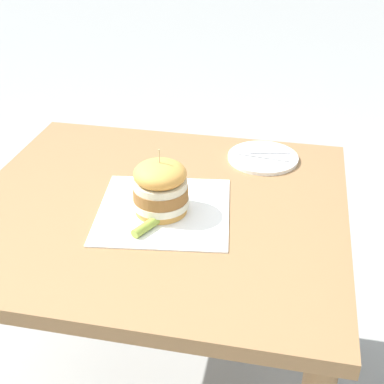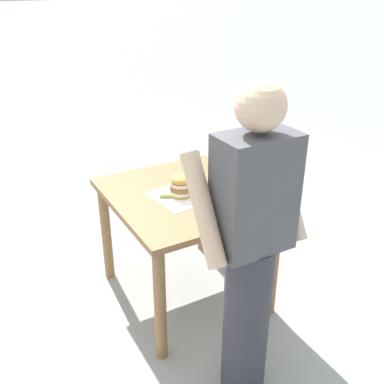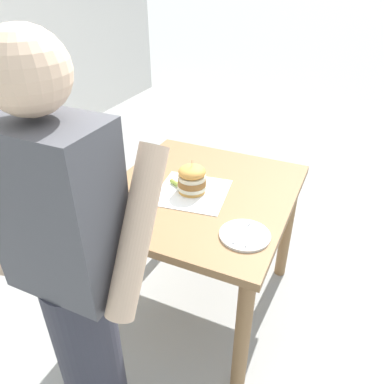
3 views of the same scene
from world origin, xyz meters
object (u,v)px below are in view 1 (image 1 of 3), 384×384
pickle_spear (146,227)px  side_plate_with_forks (263,157)px  patio_table (158,243)px  sandwich (160,187)px

pickle_spear → side_plate_with_forks: pickle_spear is taller
pickle_spear → side_plate_with_forks: bearing=151.1°
patio_table → pickle_spear: pickle_spear is taller
sandwich → side_plate_with_forks: bearing=146.5°
pickle_spear → sandwich: bearing=171.7°
patio_table → side_plate_with_forks: bearing=141.1°
side_plate_with_forks → sandwich: bearing=-33.5°
patio_table → sandwich: sandwich is taller
sandwich → pickle_spear: 0.12m
side_plate_with_forks → pickle_spear: bearing=-28.9°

